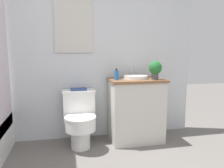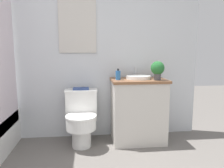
{
  "view_description": "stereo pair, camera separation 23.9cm",
  "coord_description": "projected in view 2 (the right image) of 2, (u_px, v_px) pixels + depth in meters",
  "views": [
    {
      "loc": [
        0.05,
        -0.55,
        1.13
      ],
      "look_at": [
        0.54,
        1.77,
        0.76
      ],
      "focal_mm": 35.0,
      "sensor_mm": 36.0,
      "label": 1
    },
    {
      "loc": [
        0.28,
        -0.59,
        1.13
      ],
      "look_at": [
        0.54,
        1.77,
        0.76
      ],
      "focal_mm": 35.0,
      "sensor_mm": 36.0,
      "label": 2
    }
  ],
  "objects": [
    {
      "name": "soap_bottle",
      "position": [
        118.0,
        75.0,
        2.57
      ],
      "size": [
        0.06,
        0.06,
        0.13
      ],
      "color": "#2D6BB2",
      "rests_on": "vanity"
    },
    {
      "name": "sink",
      "position": [
        138.0,
        77.0,
        2.65
      ],
      "size": [
        0.3,
        0.33,
        0.13
      ],
      "color": "white",
      "rests_on": "vanity"
    },
    {
      "name": "toilet",
      "position": [
        81.0,
        117.0,
        2.61
      ],
      "size": [
        0.39,
        0.51,
        0.65
      ],
      "color": "white",
      "rests_on": "ground_plane"
    },
    {
      "name": "wall_back",
      "position": [
        65.0,
        40.0,
        2.73
      ],
      "size": [
        3.45,
        0.07,
        2.5
      ],
      "color": "silver",
      "rests_on": "ground_plane"
    },
    {
      "name": "potted_plant",
      "position": [
        158.0,
        69.0,
        2.53
      ],
      "size": [
        0.16,
        0.16,
        0.22
      ],
      "color": "#4C4C51",
      "rests_on": "vanity"
    },
    {
      "name": "vanity",
      "position": [
        138.0,
        110.0,
        2.69
      ],
      "size": [
        0.66,
        0.45,
        0.78
      ],
      "color": "beige",
      "rests_on": "ground_plane"
    },
    {
      "name": "book_on_tank",
      "position": [
        81.0,
        89.0,
        2.67
      ],
      "size": [
        0.19,
        0.11,
        0.02
      ],
      "color": "#33477F",
      "rests_on": "toilet"
    }
  ]
}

